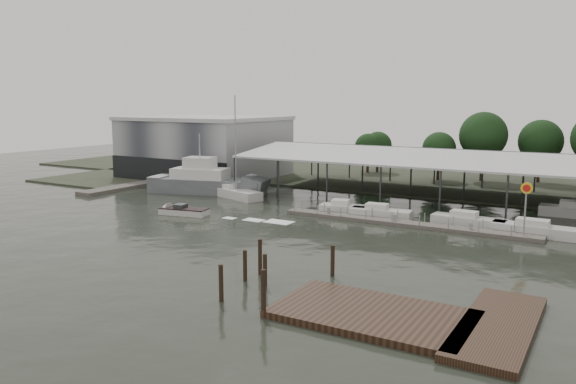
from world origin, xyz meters
The scene contains 18 objects.
ground centered at (0.00, 0.00, 0.00)m, with size 200.00×200.00×0.00m, color #252B23.
land_strip_far centered at (0.00, 42.00, 0.10)m, with size 140.00×30.00×0.30m.
land_strip_west centered at (-40.00, 30.00, 0.10)m, with size 20.00×40.00×0.30m.
storage_warehouse centered at (-28.00, 29.94, 5.29)m, with size 24.50×20.50×10.50m.
covered_boat_shed centered at (17.00, 28.00, 6.13)m, with size 58.24×24.00×6.96m.
trawler_dock centered at (-30.00, 14.00, 0.25)m, with size 3.00×18.00×0.50m.
floating_dock centered at (15.00, 10.00, 0.20)m, with size 28.00×2.00×1.40m.
shell_fuel_sign centered at (27.00, 9.99, 3.93)m, with size 1.10×0.18×5.55m.
boardwalk_platform centered at (24.55, -15.27, 0.20)m, with size 15.00×12.00×0.50m.
grey_trawler centered at (-16.44, 16.01, 1.58)m, with size 18.04×8.80×8.84m.
white_sailboat centered at (-11.13, 15.01, 0.66)m, with size 9.99×5.56×14.13m.
speedboat_underway centered at (-9.59, 2.22, 0.39)m, with size 17.37×5.12×2.00m.
moored_cruiser_0 centered at (6.85, 12.40, 0.61)m, with size 6.08×3.26×1.70m.
moored_cruiser_1 centered at (11.48, 12.20, 0.61)m, with size 7.11×2.92×1.70m.
moored_cruiser_2 centered at (21.08, 12.93, 0.61)m, with size 7.79×2.60×1.70m.
moored_cruiser_3 centered at (27.93, 12.10, 0.61)m, with size 8.70×2.50×1.70m.
mooring_pilings centered at (13.35, -14.80, 1.00)m, with size 5.41×9.89×3.64m.
horizon_tree_line centered at (25.61, 47.82, 6.57)m, with size 67.69×11.46×11.57m.
Camera 1 is at (34.22, -46.98, 13.26)m, focal length 35.00 mm.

